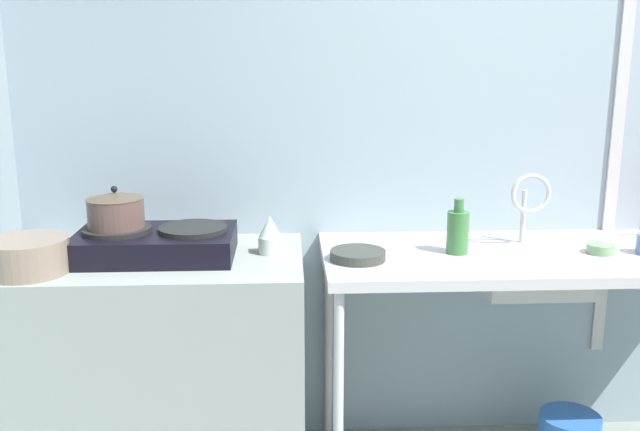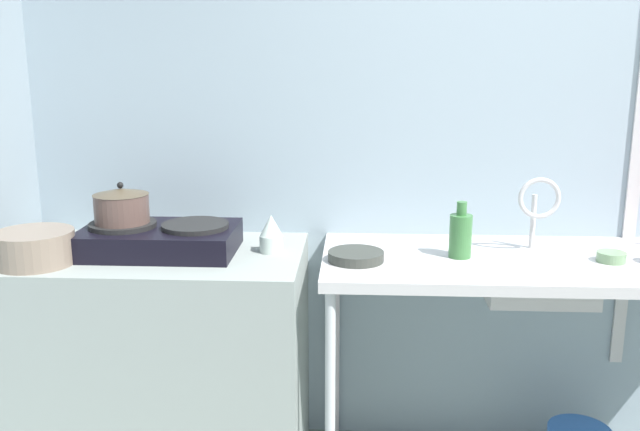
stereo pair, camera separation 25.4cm
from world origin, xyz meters
TOP-DOWN VIEW (x-y plane):
  - wall_back at (0.00, 1.46)m, footprint 5.30×0.10m
  - wall_metal_strip at (0.20, 1.40)m, footprint 0.05×0.01m
  - counter_concrete at (-1.65, 1.09)m, footprint 1.08×0.64m
  - counter_sink at (-0.17, 1.09)m, footprint 1.73×0.64m
  - stove at (-1.65, 1.09)m, footprint 0.57×0.36m
  - pot_on_left_burner at (-1.79, 1.09)m, footprint 0.21×0.21m
  - pot_beside_stove at (-2.05, 0.92)m, footprint 0.28×0.28m
  - percolator at (-1.23, 1.11)m, footprint 0.09×0.09m
  - sink_basin at (-0.25, 1.05)m, footprint 0.38×0.30m
  - faucet at (-0.23, 1.17)m, footprint 0.16×0.09m
  - frying_pan at (-0.91, 1.02)m, footprint 0.20×0.20m
  - small_bowl_on_drainboard at (0.01, 1.06)m, footprint 0.10×0.10m
  - bottle_by_sink at (-0.53, 1.09)m, footprint 0.08×0.08m

SIDE VIEW (x-z plane):
  - counter_concrete at x=-1.65m, z-range 0.00..0.91m
  - sink_basin at x=-0.25m, z-range 0.78..0.91m
  - counter_sink at x=-0.17m, z-range 0.39..1.31m
  - frying_pan at x=-0.91m, z-range 0.91..0.95m
  - small_bowl_on_drainboard at x=0.01m, z-range 0.91..0.95m
  - stove at x=-1.65m, z-range 0.91..1.02m
  - pot_beside_stove at x=-2.05m, z-range 0.91..1.03m
  - percolator at x=-1.23m, z-range 0.91..1.05m
  - bottle_by_sink at x=-0.53m, z-range 0.89..1.10m
  - pot_on_left_burner at x=-1.79m, z-range 1.02..1.17m
  - faucet at x=-0.23m, z-range 0.96..1.25m
  - wall_back at x=0.00m, z-range 0.00..2.44m
  - wall_metal_strip at x=0.20m, z-range 0.37..2.32m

